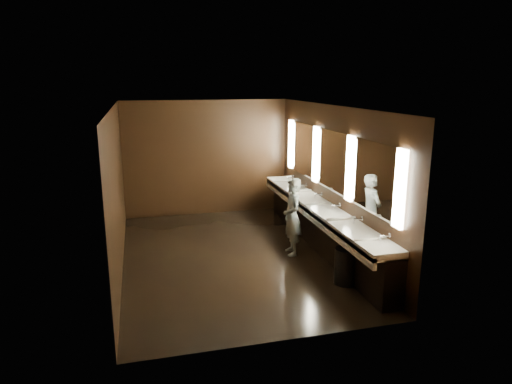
{
  "coord_description": "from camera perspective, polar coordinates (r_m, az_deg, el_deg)",
  "views": [
    {
      "loc": [
        -1.59,
        -7.98,
        3.26
      ],
      "look_at": [
        0.47,
        0.0,
        1.23
      ],
      "focal_mm": 32.0,
      "sensor_mm": 36.0,
      "label": 1
    }
  ],
  "objects": [
    {
      "name": "trash_bin",
      "position": [
        7.69,
        11.19,
        -9.08
      ],
      "size": [
        0.41,
        0.41,
        0.6
      ],
      "primitive_type": "cylinder",
      "rotation": [
        0.0,
        0.0,
        0.07
      ],
      "color": "black",
      "rests_on": "floor"
    },
    {
      "name": "mirror_band",
      "position": [
        8.88,
        9.47,
        3.86
      ],
      "size": [
        0.06,
        5.03,
        1.15
      ],
      "color": "white",
      "rests_on": "wall_right"
    },
    {
      "name": "wall_front",
      "position": [
        5.55,
        3.04,
        -5.76
      ],
      "size": [
        4.0,
        0.02,
        2.8
      ],
      "primitive_type": "cube",
      "color": "black",
      "rests_on": "floor"
    },
    {
      "name": "sink_counter",
      "position": [
        9.1,
        8.08,
        -3.98
      ],
      "size": [
        0.55,
        5.4,
        1.01
      ],
      "color": "black",
      "rests_on": "floor"
    },
    {
      "name": "ceiling",
      "position": [
        8.15,
        -3.28,
        10.58
      ],
      "size": [
        4.0,
        6.0,
        0.02
      ],
      "primitive_type": "cube",
      "color": "#2D2D2B",
      "rests_on": "wall_back"
    },
    {
      "name": "person",
      "position": [
        8.67,
        4.55,
        -3.09
      ],
      "size": [
        0.39,
        0.56,
        1.48
      ],
      "primitive_type": "imported",
      "rotation": [
        0.0,
        0.0,
        -1.63
      ],
      "color": "#8EBED4",
      "rests_on": "floor"
    },
    {
      "name": "wall_right",
      "position": [
        8.95,
        9.5,
        1.65
      ],
      "size": [
        0.02,
        6.0,
        2.8
      ],
      "primitive_type": "cube",
      "color": "black",
      "rests_on": "floor"
    },
    {
      "name": "floor",
      "position": [
        8.77,
        -3.03,
        -8.0
      ],
      "size": [
        6.0,
        6.0,
        0.0
      ],
      "primitive_type": "plane",
      "color": "black",
      "rests_on": "ground"
    },
    {
      "name": "wall_left",
      "position": [
        8.21,
        -16.97,
        0.13
      ],
      "size": [
        0.02,
        6.0,
        2.8
      ],
      "primitive_type": "cube",
      "color": "black",
      "rests_on": "floor"
    },
    {
      "name": "wall_back",
      "position": [
        11.25,
        -6.2,
        4.25
      ],
      "size": [
        4.0,
        0.02,
        2.8
      ],
      "primitive_type": "cube",
      "color": "black",
      "rests_on": "floor"
    }
  ]
}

